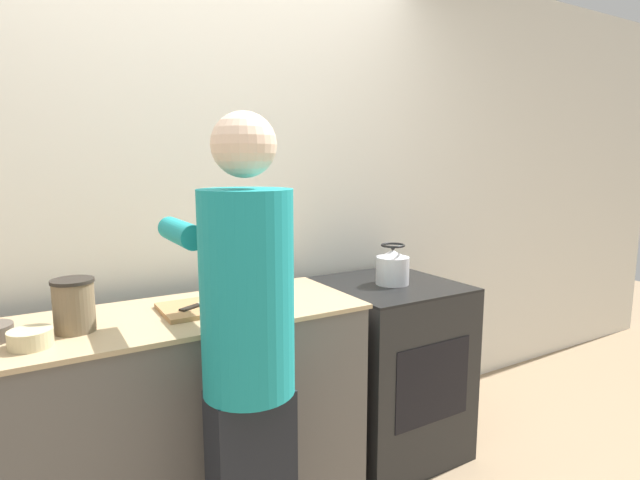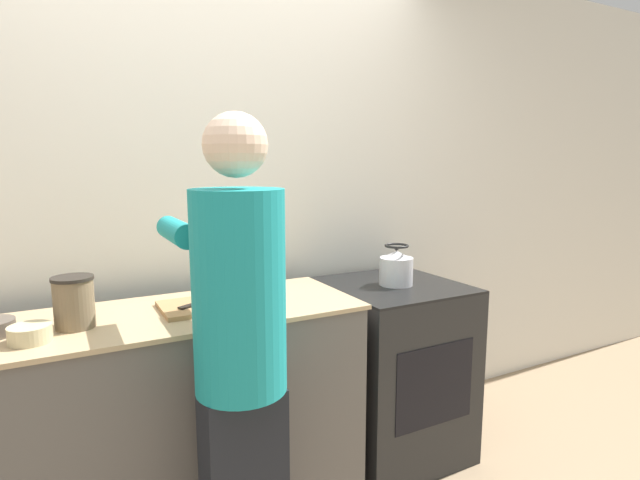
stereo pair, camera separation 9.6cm
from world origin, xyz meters
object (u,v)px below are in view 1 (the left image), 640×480
at_px(kettle, 393,267).
at_px(oven, 388,367).
at_px(person, 247,351).
at_px(knife, 204,303).
at_px(canister_jar, 74,305).
at_px(cutting_board, 202,307).

bearing_deg(kettle, oven, 81.56).
height_order(person, knife, person).
relative_size(person, canister_jar, 8.97).
xyz_separation_m(kettle, canister_jar, (-1.44, -0.06, 0.03)).
relative_size(oven, kettle, 4.39).
relative_size(oven, canister_jar, 4.86).
bearing_deg(canister_jar, oven, 3.18).
height_order(oven, person, person).
distance_m(oven, knife, 1.10).
xyz_separation_m(person, cutting_board, (-0.00, 0.46, 0.03)).
distance_m(knife, canister_jar, 0.47).
bearing_deg(oven, person, -152.64).
bearing_deg(person, kettle, 26.56).
relative_size(cutting_board, kettle, 1.53).
distance_m(person, kettle, 1.11).
xyz_separation_m(oven, person, (-0.99, -0.51, 0.46)).
height_order(knife, kettle, kettle).
height_order(oven, knife, knife).
bearing_deg(canister_jar, kettle, 2.44).
bearing_deg(cutting_board, knife, 39.06).
height_order(knife, canister_jar, canister_jar).
xyz_separation_m(person, canister_jar, (-0.45, 0.43, 0.11)).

